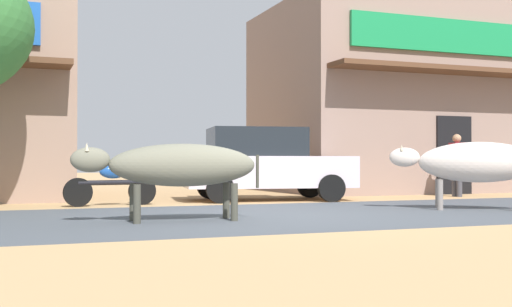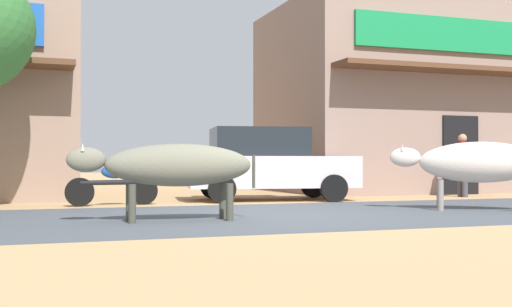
% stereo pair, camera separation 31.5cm
% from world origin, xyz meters
% --- Properties ---
extents(ground, '(80.00, 80.00, 0.00)m').
position_xyz_m(ground, '(0.00, 0.00, 0.00)').
color(ground, tan).
extents(asphalt_road, '(72.00, 5.22, 0.00)m').
position_xyz_m(asphalt_road, '(0.00, 0.00, 0.00)').
color(asphalt_road, '#4A5057').
rests_on(asphalt_road, ground).
extents(storefront_right_club, '(8.01, 6.39, 5.44)m').
position_xyz_m(storefront_right_club, '(7.07, 7.21, 2.73)').
color(storefront_right_club, gray).
rests_on(storefront_right_club, ground).
extents(parked_hatchback_car, '(4.00, 2.32, 1.64)m').
position_xyz_m(parked_hatchback_car, '(1.29, 3.79, 0.84)').
color(parked_hatchback_car, silver).
rests_on(parked_hatchback_car, ground).
extents(parked_motorcycle, '(1.86, 0.31, 1.03)m').
position_xyz_m(parked_motorcycle, '(-2.21, 3.19, 0.46)').
color(parked_motorcycle, black).
rests_on(parked_motorcycle, ground).
extents(cow_near_brown, '(2.82, 0.80, 1.16)m').
position_xyz_m(cow_near_brown, '(-1.74, -0.45, 0.82)').
color(cow_near_brown, slate).
rests_on(cow_near_brown, ground).
extents(cow_far_dark, '(2.52, 1.90, 1.25)m').
position_xyz_m(cow_far_dark, '(3.89, -0.20, 0.87)').
color(cow_far_dark, silver).
rests_on(cow_far_dark, ground).
extents(pedestrian_by_shop, '(0.35, 0.61, 1.57)m').
position_xyz_m(pedestrian_by_shop, '(6.33, 3.44, 0.91)').
color(pedestrian_by_shop, '#3F3F47').
rests_on(pedestrian_by_shop, ground).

